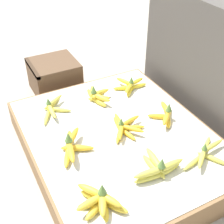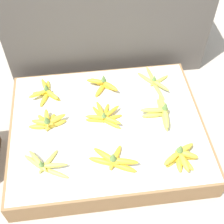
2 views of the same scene
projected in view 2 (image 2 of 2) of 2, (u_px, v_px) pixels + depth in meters
ground_plane at (107, 139)px, 1.93m from camera, size 10.00×10.00×0.00m
display_platform at (107, 131)px, 1.87m from camera, size 1.13×0.91×0.16m
back_vendor_table at (105, 14)px, 2.16m from camera, size 1.36×0.50×0.73m
banana_bunch_front_left at (45, 165)px, 1.61m from camera, size 0.24×0.19×0.09m
banana_bunch_front_midleft at (114, 160)px, 1.62m from camera, size 0.26×0.19×0.11m
banana_bunch_front_midright at (182, 156)px, 1.63m from camera, size 0.21×0.20×0.11m
banana_bunch_middle_left at (48, 122)px, 1.78m from camera, size 0.22×0.14×0.11m
banana_bunch_middle_midleft at (105, 116)px, 1.82m from camera, size 0.22×0.21×0.09m
banana_bunch_middle_midright at (161, 112)px, 1.82m from camera, size 0.18×0.25×0.11m
banana_bunch_back_left at (46, 92)px, 1.93m from camera, size 0.20×0.22×0.09m
banana_bunch_back_midleft at (103, 85)px, 1.97m from camera, size 0.20×0.18×0.11m
banana_bunch_back_midright at (155, 82)px, 2.00m from camera, size 0.21×0.28×0.09m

